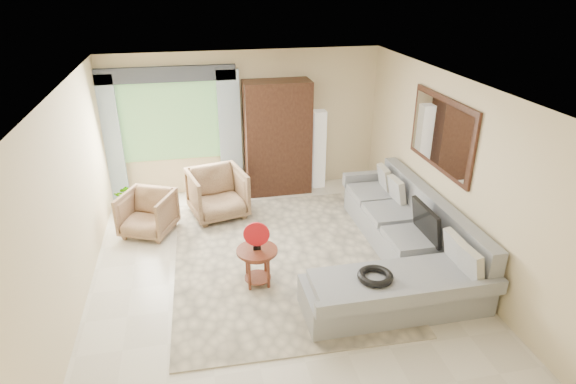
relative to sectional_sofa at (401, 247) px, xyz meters
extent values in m
plane|color=silver|center=(-1.78, 0.18, -0.28)|extent=(6.00, 6.00, 0.00)
cube|color=beige|center=(-1.67, 0.50, -0.27)|extent=(3.11, 4.08, 0.02)
cube|color=gray|center=(0.22, 0.68, -0.08)|extent=(0.90, 2.40, 0.40)
cube|color=gray|center=(-0.48, -0.92, -0.08)|extent=(2.30, 0.80, 0.40)
cube|color=gray|center=(0.57, 0.28, 0.37)|extent=(0.20, 3.20, 0.50)
cube|color=gray|center=(0.22, 1.96, 0.23)|extent=(0.90, 0.16, 0.22)
cube|color=gray|center=(-0.48, -1.37, 0.21)|extent=(2.30, 0.10, 0.18)
cube|color=black|center=(0.27, -0.12, 0.44)|extent=(0.14, 0.74, 0.48)
torus|color=black|center=(-0.78, -0.95, 0.26)|extent=(0.43, 0.43, 0.09)
cylinder|color=#532416|center=(-2.07, -0.07, 0.24)|extent=(0.54, 0.54, 0.04)
cylinder|color=#532416|center=(-2.07, -0.07, -0.04)|extent=(0.36, 0.36, 0.49)
cylinder|color=red|center=(-2.07, -0.07, 0.49)|extent=(0.34, 0.09, 0.34)
imported|color=#9A7354|center=(-3.57, 1.68, 0.07)|extent=(1.00, 1.01, 0.70)
imported|color=#957951|center=(-2.43, 2.07, 0.13)|extent=(1.07, 1.09, 0.83)
imported|color=#999999|center=(-3.95, 2.60, -0.03)|extent=(0.51, 0.46, 0.51)
cube|color=black|center=(-1.23, 2.90, 0.77)|extent=(1.20, 0.55, 2.10)
cube|color=silver|center=(-0.43, 2.96, 0.47)|extent=(0.24, 0.24, 1.50)
cube|color=#669E59|center=(-3.13, 3.15, 1.12)|extent=(1.80, 0.04, 1.40)
cube|color=#9EB7CC|center=(-4.18, 3.06, 0.87)|extent=(0.40, 0.08, 2.30)
cube|color=#9EB7CC|center=(-2.08, 3.06, 0.87)|extent=(0.40, 0.08, 2.30)
cube|color=#1E232D|center=(-3.13, 3.08, 1.97)|extent=(2.40, 0.12, 0.26)
cube|color=black|center=(0.69, 0.53, 1.47)|extent=(0.04, 1.70, 1.05)
cube|color=white|center=(0.66, 0.53, 1.47)|extent=(0.02, 1.54, 0.90)
camera|label=1|loc=(-2.78, -5.41, 3.55)|focal=30.00mm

